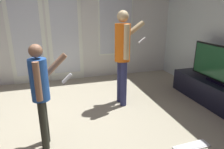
# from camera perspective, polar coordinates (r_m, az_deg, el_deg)

# --- Properties ---
(ground_plane) EXTENTS (5.95, 4.70, 0.02)m
(ground_plane) POSITION_cam_1_polar(r_m,az_deg,el_deg) (2.60, -18.39, -18.72)
(ground_plane) COLOR #ACA48A
(wall_back_with_doors) EXTENTS (5.95, 0.09, 2.63)m
(wall_back_with_doors) POSITION_cam_1_polar(r_m,az_deg,el_deg) (4.42, -18.86, 14.25)
(wall_back_with_doors) COLOR silver
(wall_back_with_doors) RESTS_ON ground_plane
(tv_stand) EXTENTS (0.42, 1.73, 0.39)m
(tv_stand) POSITION_cam_1_polar(r_m,az_deg,el_deg) (3.67, 27.64, -5.04)
(tv_stand) COLOR black
(tv_stand) RESTS_ON ground_plane
(flat_screen_tv) EXTENTS (0.08, 1.15, 0.60)m
(flat_screen_tv) POSITION_cam_1_polar(r_m,az_deg,el_deg) (3.52, 28.75, 2.49)
(flat_screen_tv) COLOR black
(flat_screen_tv) RESTS_ON tv_stand
(person_adult) EXTENTS (0.60, 0.42, 1.51)m
(person_adult) POSITION_cam_1_polar(r_m,az_deg,el_deg) (3.12, 3.23, 6.95)
(person_adult) COLOR navy
(person_adult) RESTS_ON ground_plane
(person_child) EXTENTS (0.45, 0.32, 1.19)m
(person_child) POSITION_cam_1_polar(r_m,az_deg,el_deg) (2.24, -19.82, -3.80)
(person_child) COLOR #292A23
(person_child) RESTS_ON ground_plane
(loose_keyboard) EXTENTS (0.44, 0.15, 0.02)m
(loose_keyboard) POSITION_cam_1_polar(r_m,az_deg,el_deg) (2.59, 22.04, -18.76)
(loose_keyboard) COLOR white
(loose_keyboard) RESTS_ON ground_plane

